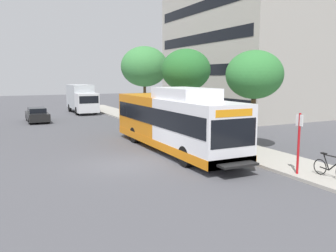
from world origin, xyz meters
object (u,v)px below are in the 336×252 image
bus_stop_sign_pole (299,139)px  box_truck_background (82,98)px  street_tree_far_block (144,67)px  street_tree_near_stop (254,75)px  bicycle_parked (331,168)px  street_tree_mid_block (186,70)px  transit_bus (173,121)px  parked_car_far_lane (37,115)px

bus_stop_sign_pole → box_truck_background: 30.69m
street_tree_far_block → street_tree_near_stop: bearing=-91.2°
bicycle_parked → bus_stop_sign_pole: bearing=126.0°
bus_stop_sign_pole → street_tree_mid_block: 14.24m
bicycle_parked → transit_bus: bearing=110.8°
transit_bus → street_tree_mid_block: street_tree_mid_block is taller
bicycle_parked → street_tree_near_stop: street_tree_near_stop is taller
bicycle_parked → street_tree_near_stop: size_ratio=0.32×
bicycle_parked → street_tree_near_stop: 7.37m
box_truck_background → parked_car_far_lane: bearing=-131.1°
bicycle_parked → street_tree_far_block: 23.88m
transit_bus → street_tree_far_block: size_ratio=1.73×
street_tree_near_stop → street_tree_far_block: (0.34, 17.14, 0.87)m
transit_bus → box_truck_background: 23.50m
street_tree_near_stop → street_tree_mid_block: size_ratio=0.89×
street_tree_far_block → box_truck_background: (-4.55, 8.28, -3.45)m
street_tree_mid_block → street_tree_far_block: street_tree_far_block is taller
bus_stop_sign_pole → street_tree_mid_block: bearing=81.1°
bus_stop_sign_pole → box_truck_background: size_ratio=0.37×
transit_bus → street_tree_far_block: bearing=73.5°
box_truck_background → bus_stop_sign_pole: bearing=-85.6°
street_tree_mid_block → box_truck_background: 17.71m
transit_bus → parked_car_far_lane: size_ratio=2.72×
parked_car_far_lane → bus_stop_sign_pole: bearing=-71.8°
street_tree_mid_block → box_truck_background: size_ratio=0.89×
bicycle_parked → parked_car_far_lane: bearing=109.1°
bus_stop_sign_pole → street_tree_far_block: (2.17, 22.32, 3.55)m
bicycle_parked → street_tree_mid_block: street_tree_mid_block is taller
transit_bus → box_truck_background: (-0.05, 23.50, 0.04)m
parked_car_far_lane → bicycle_parked: bearing=-70.9°
bicycle_parked → street_tree_mid_block: (1.38, 14.80, 4.17)m
bus_stop_sign_pole → street_tree_near_stop: street_tree_near_stop is taller
street_tree_mid_block → box_truck_background: bearing=105.0°
street_tree_near_stop → street_tree_far_block: 17.16m
bus_stop_sign_pole → street_tree_far_block: size_ratio=0.37×
bus_stop_sign_pole → street_tree_mid_block: (2.15, 13.74, 3.08)m
bus_stop_sign_pole → bicycle_parked: bearing=-54.0°
bus_stop_sign_pole → parked_car_far_lane: 25.49m
transit_bus → street_tree_near_stop: bearing=-24.8°
bicycle_parked → street_tree_far_block: (1.40, 23.38, 4.63)m
bicycle_parked → street_tree_mid_block: bearing=84.7°
street_tree_far_block → street_tree_mid_block: bearing=-90.2°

